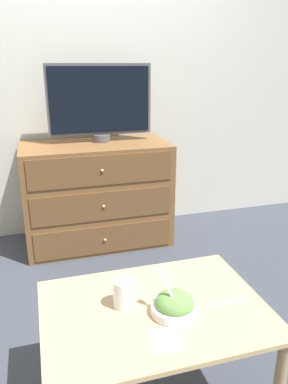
# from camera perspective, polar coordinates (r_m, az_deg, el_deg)

# --- Properties ---
(ground_plane) EXTENTS (12.00, 12.00, 0.00)m
(ground_plane) POSITION_cam_1_polar(r_m,az_deg,el_deg) (3.41, -10.02, -5.28)
(ground_plane) COLOR #383D47
(wall_back) EXTENTS (12.00, 0.05, 2.60)m
(wall_back) POSITION_cam_1_polar(r_m,az_deg,el_deg) (3.14, -11.50, 17.08)
(wall_back) COLOR silver
(wall_back) RESTS_ON ground_plane
(dresser) EXTENTS (1.12, 0.57, 0.81)m
(dresser) POSITION_cam_1_polar(r_m,az_deg,el_deg) (2.99, -7.16, -0.31)
(dresser) COLOR brown
(dresser) RESTS_ON ground_plane
(tv) EXTENTS (0.79, 0.14, 0.58)m
(tv) POSITION_cam_1_polar(r_m,az_deg,el_deg) (2.92, -6.74, 13.52)
(tv) COLOR #515156
(tv) RESTS_ON dresser
(coffee_table) EXTENTS (0.88, 0.64, 0.48)m
(coffee_table) POSITION_cam_1_polar(r_m,az_deg,el_deg) (1.59, 1.61, -19.16)
(coffee_table) COLOR tan
(coffee_table) RESTS_ON ground_plane
(takeout_bowl) EXTENTS (0.18, 0.18, 0.18)m
(takeout_bowl) POSITION_cam_1_polar(r_m,az_deg,el_deg) (1.50, 4.69, -16.79)
(takeout_bowl) COLOR silver
(takeout_bowl) RESTS_ON coffee_table
(drink_cup) EXTENTS (0.08, 0.08, 0.12)m
(drink_cup) POSITION_cam_1_polar(r_m,az_deg,el_deg) (1.53, -3.11, -15.40)
(drink_cup) COLOR beige
(drink_cup) RESTS_ON coffee_table
(napkin) EXTENTS (0.13, 0.13, 0.00)m
(napkin) POSITION_cam_1_polar(r_m,az_deg,el_deg) (1.40, 3.32, -21.57)
(napkin) COLOR silver
(napkin) RESTS_ON coffee_table
(knife) EXTENTS (0.18, 0.01, 0.01)m
(knife) POSITION_cam_1_polar(r_m,az_deg,el_deg) (1.61, 12.73, -16.10)
(knife) COLOR white
(knife) RESTS_ON coffee_table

